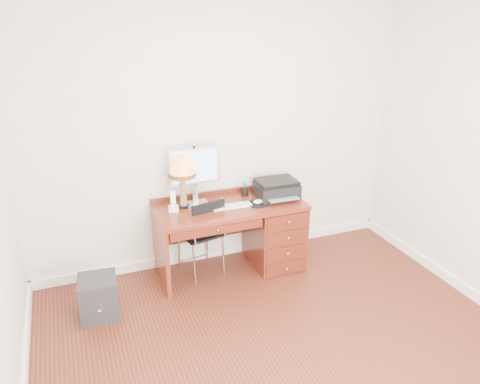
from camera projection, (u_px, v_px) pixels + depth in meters
name	position (u px, v px, depth m)	size (l,w,h in m)	color
ground	(290.00, 354.00, 3.78)	(4.00, 4.00, 0.00)	#3E180E
room_shell	(259.00, 306.00, 4.31)	(4.00, 4.00, 4.00)	silver
desk	(259.00, 230.00, 4.95)	(1.50, 0.67, 0.75)	maroon
monitor	(195.00, 169.00, 4.62)	(0.51, 0.17, 0.58)	silver
keyboard	(232.00, 206.00, 4.67)	(0.40, 0.11, 0.02)	white
mouse_pad	(258.00, 203.00, 4.74)	(0.23, 0.23, 0.05)	black
printer	(276.00, 189.00, 4.89)	(0.44, 0.34, 0.19)	black
leg_lamp	(182.00, 169.00, 4.52)	(0.27, 0.27, 0.55)	black
phone	(173.00, 205.00, 4.57)	(0.11, 0.11, 0.20)	white
pen_cup	(245.00, 191.00, 4.94)	(0.07, 0.07, 0.09)	black
chair	(202.00, 229.00, 4.74)	(0.48, 0.48, 0.85)	black
equipment_box	(99.00, 297.00, 4.19)	(0.33, 0.33, 0.39)	black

